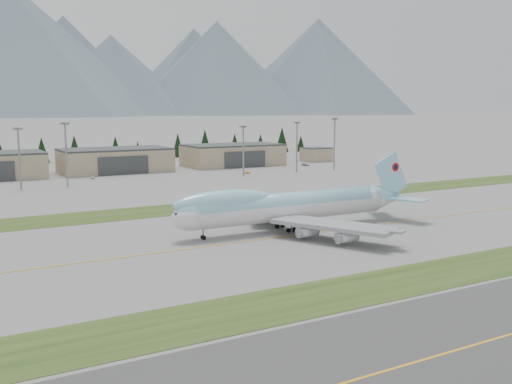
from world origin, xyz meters
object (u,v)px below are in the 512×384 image
service_vehicle_c (305,166)px  service_vehicle_b (247,174)px  boeing_747_freighter (288,206)px  service_vehicle_a (93,179)px  hangar_right (233,155)px  hangar_center (115,160)px

service_vehicle_c → service_vehicle_b: bearing=-171.9°
boeing_747_freighter → service_vehicle_a: 123.93m
hangar_right → service_vehicle_a: hangar_right is taller
boeing_747_freighter → service_vehicle_b: (47.19, 108.11, -5.80)m
hangar_center → service_vehicle_b: (48.90, -35.90, -5.39)m
hangar_center → hangar_right: size_ratio=1.00×
boeing_747_freighter → service_vehicle_a: boeing_747_freighter is taller
hangar_right → service_vehicle_b: hangar_right is taller
hangar_right → service_vehicle_c: hangar_right is taller
hangar_right → hangar_center: bearing=180.0°
hangar_center → service_vehicle_c: (90.85, -19.81, -5.39)m
boeing_747_freighter → service_vehicle_b: bearing=67.8°
hangar_center → hangar_right: bearing=0.0°
boeing_747_freighter → service_vehicle_a: (-17.19, 122.60, -5.80)m
hangar_center → service_vehicle_a: hangar_center is taller
hangar_center → service_vehicle_c: hangar_center is taller
boeing_747_freighter → hangar_center: bearing=92.0°
hangar_center → service_vehicle_a: (-15.48, -21.41, -5.39)m
service_vehicle_a → hangar_right: bearing=16.3°
hangar_center → service_vehicle_b: 60.90m
boeing_747_freighter → hangar_right: 155.36m
service_vehicle_c → service_vehicle_a: bearing=168.0°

